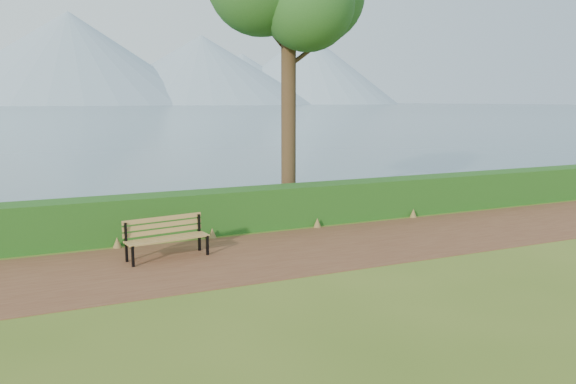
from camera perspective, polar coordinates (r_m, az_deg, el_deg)
name	(u,v)px	position (r m, az deg, el deg)	size (l,w,h in m)	color
ground	(293,255)	(11.51, 0.54, -6.44)	(140.00, 140.00, 0.00)	#49601B
path	(287,251)	(11.77, -0.07, -6.05)	(40.00, 3.40, 0.01)	brown
hedge	(249,209)	(13.74, -3.99, -1.72)	(32.00, 0.85, 1.00)	#184A15
water	(45,107)	(270.12, -23.42, 7.90)	(700.00, 510.00, 0.00)	#42566A
mountains	(23,62)	(416.86, -25.32, 11.82)	(585.00, 190.00, 70.00)	#7B91A4
bench	(166,235)	(11.47, -12.31, -4.26)	(1.69, 0.72, 0.82)	black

